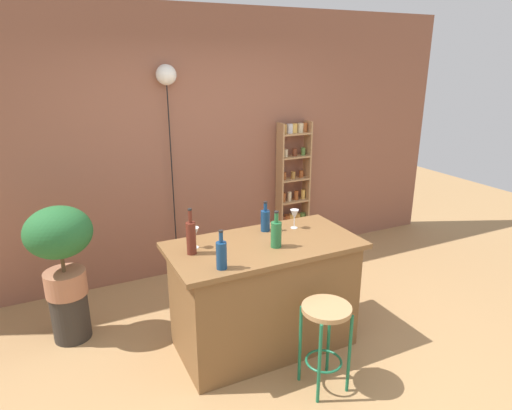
# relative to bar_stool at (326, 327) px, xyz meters

# --- Properties ---
(ground) EXTENTS (12.00, 12.00, 0.00)m
(ground) POSITION_rel_bar_stool_xyz_m (-0.15, 0.35, -0.49)
(ground) COLOR #A37A4C
(back_wall) EXTENTS (6.40, 0.10, 2.80)m
(back_wall) POSITION_rel_bar_stool_xyz_m (-0.15, 2.30, 0.91)
(back_wall) COLOR #8C5642
(back_wall) RESTS_ON ground
(kitchen_counter) EXTENTS (1.51, 0.77, 0.91)m
(kitchen_counter) POSITION_rel_bar_stool_xyz_m (-0.15, 0.65, -0.03)
(kitchen_counter) COLOR brown
(kitchen_counter) RESTS_ON ground
(bar_stool) EXTENTS (0.35, 0.35, 0.66)m
(bar_stool) POSITION_rel_bar_stool_xyz_m (0.00, 0.00, 0.00)
(bar_stool) COLOR #196642
(bar_stool) RESTS_ON ground
(spice_shelf) EXTENTS (0.39, 0.16, 1.60)m
(spice_shelf) POSITION_rel_bar_stool_xyz_m (0.99, 2.15, 0.34)
(spice_shelf) COLOR tan
(spice_shelf) RESTS_ON ground
(plant_stool) EXTENTS (0.31, 0.31, 0.42)m
(plant_stool) POSITION_rel_bar_stool_xyz_m (-1.59, 1.44, -0.28)
(plant_stool) COLOR #2D2823
(plant_stool) RESTS_ON ground
(potted_plant) EXTENTS (0.53, 0.48, 0.76)m
(potted_plant) POSITION_rel_bar_stool_xyz_m (-1.59, 1.44, 0.40)
(potted_plant) COLOR #A86B4C
(potted_plant) RESTS_ON plant_stool
(bottle_wine_red) EXTENTS (0.07, 0.07, 0.35)m
(bottle_wine_red) POSITION_rel_bar_stool_xyz_m (-0.73, 0.71, 0.55)
(bottle_wine_red) COLOR #5B2319
(bottle_wine_red) RESTS_ON kitchen_counter
(bottle_olive_oil) EXTENTS (0.08, 0.08, 0.26)m
(bottle_olive_oil) POSITION_rel_bar_stool_xyz_m (-0.03, 0.88, 0.51)
(bottle_olive_oil) COLOR navy
(bottle_olive_oil) RESTS_ON kitchen_counter
(bottle_sauce_amber) EXTENTS (0.08, 0.08, 0.29)m
(bottle_sauce_amber) POSITION_rel_bar_stool_xyz_m (-0.11, 0.55, 0.53)
(bottle_sauce_amber) COLOR #236638
(bottle_sauce_amber) RESTS_ON kitchen_counter
(bottle_spirits_clear) EXTENTS (0.07, 0.07, 0.28)m
(bottle_spirits_clear) POSITION_rel_bar_stool_xyz_m (-0.62, 0.38, 0.52)
(bottle_spirits_clear) COLOR navy
(bottle_spirits_clear) RESTS_ON kitchen_counter
(wine_glass_left) EXTENTS (0.07, 0.07, 0.16)m
(wine_glass_left) POSITION_rel_bar_stool_xyz_m (0.22, 0.83, 0.54)
(wine_glass_left) COLOR silver
(wine_glass_left) RESTS_ON kitchen_counter
(wine_glass_center) EXTENTS (0.07, 0.07, 0.16)m
(wine_glass_center) POSITION_rel_bar_stool_xyz_m (-0.67, 0.81, 0.54)
(wine_glass_center) COLOR silver
(wine_glass_center) RESTS_ON kitchen_counter
(pendant_globe_light) EXTENTS (0.20, 0.20, 2.23)m
(pendant_globe_light) POSITION_rel_bar_stool_xyz_m (-0.44, 2.19, 1.60)
(pendant_globe_light) COLOR black
(pendant_globe_light) RESTS_ON ground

